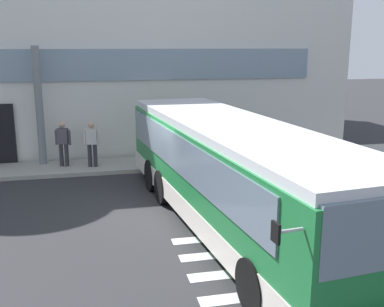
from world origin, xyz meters
name	(u,v)px	position (x,y,z in m)	size (l,w,h in m)	color
ground_plane	(164,208)	(0.00, 0.00, -0.01)	(80.00, 90.00, 0.02)	#2B2B2D
bay_paint_stripes	(291,267)	(2.00, -4.20, 0.00)	(4.40, 3.96, 0.01)	silver
terminal_building	(112,52)	(-0.68, 11.56, 4.20)	(20.11, 13.80, 8.42)	silver
boarding_curb	(144,164)	(0.00, 4.80, 0.07)	(22.31, 2.00, 0.15)	#9E9B93
entry_support_column	(39,106)	(-3.75, 5.40, 2.34)	(0.28, 0.28, 4.38)	slate
bus_main_foreground	(232,177)	(1.45, -1.81, 1.33)	(3.74, 11.70, 2.70)	#1E7238
passenger_near_column	(63,142)	(-2.95, 4.85, 1.08)	(0.57, 0.32, 1.68)	#2D2D33
passenger_by_doorway	(92,141)	(-1.91, 4.60, 1.11)	(0.58, 0.42, 1.68)	#2D2D33
safety_bollard_yellow	(148,162)	(0.01, 3.60, 0.45)	(0.18, 0.18, 0.90)	yellow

